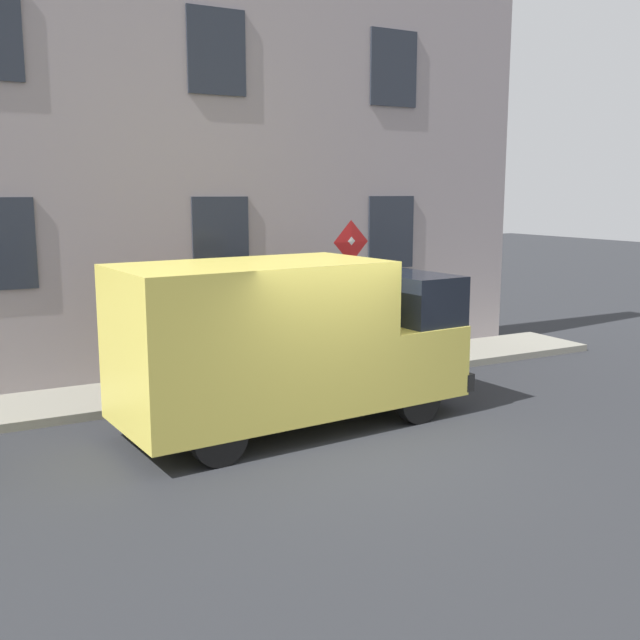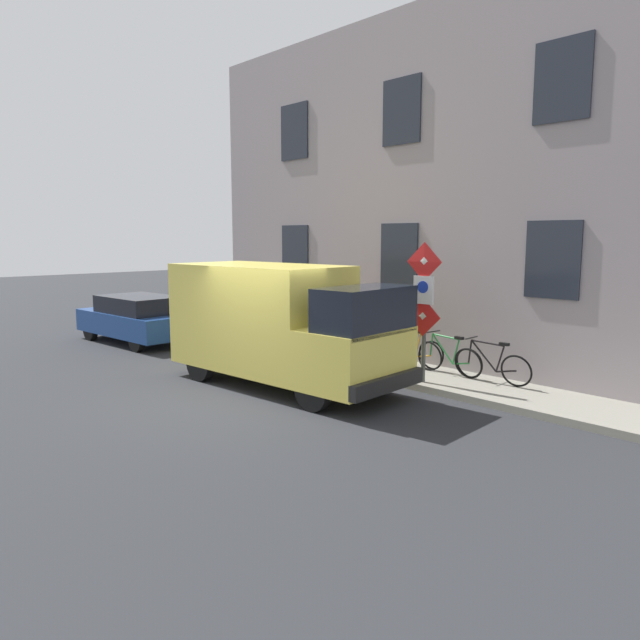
% 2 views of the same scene
% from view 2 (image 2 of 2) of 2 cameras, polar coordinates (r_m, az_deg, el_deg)
% --- Properties ---
extents(ground_plane, '(80.00, 80.00, 0.00)m').
position_cam_2_polar(ground_plane, '(11.66, -7.33, -7.44)').
color(ground_plane, '#27292C').
extents(sidewalk_slab, '(1.75, 15.82, 0.14)m').
position_cam_2_polar(sidewalk_slab, '(14.09, 5.15, -4.40)').
color(sidewalk_slab, gray).
rests_on(sidewalk_slab, ground_plane).
extents(building_facade, '(0.75, 13.82, 8.27)m').
position_cam_2_polar(building_facade, '(14.74, 8.60, 11.99)').
color(building_facade, gray).
rests_on(building_facade, ground_plane).
extents(sign_post_stacked, '(0.18, 0.56, 2.72)m').
position_cam_2_polar(sign_post_stacked, '(12.10, 9.86, 1.98)').
color(sign_post_stacked, '#474C47').
rests_on(sign_post_stacked, sidewalk_slab).
extents(delivery_van, '(2.41, 5.47, 2.50)m').
position_cam_2_polar(delivery_van, '(12.31, -3.83, -0.22)').
color(delivery_van, '#E6D454').
rests_on(delivery_van, ground_plane).
extents(parked_hatchback, '(2.02, 4.11, 1.38)m').
position_cam_2_polar(parked_hatchback, '(18.17, -17.05, 0.21)').
color(parked_hatchback, navy).
rests_on(parked_hatchback, ground_plane).
extents(bicycle_black, '(0.46, 1.72, 0.89)m').
position_cam_2_polar(bicycle_black, '(12.59, 16.07, -4.15)').
color(bicycle_black, black).
rests_on(bicycle_black, sidewalk_slab).
extents(bicycle_green, '(0.46, 1.72, 0.89)m').
position_cam_2_polar(bicycle_green, '(13.13, 12.22, -3.51)').
color(bicycle_green, black).
rests_on(bicycle_green, sidewalk_slab).
extents(bicycle_orange, '(0.46, 1.72, 0.89)m').
position_cam_2_polar(bicycle_orange, '(13.73, 8.69, -2.92)').
color(bicycle_orange, black).
rests_on(bicycle_orange, sidewalk_slab).
extents(pedestrian, '(0.48, 0.45, 1.72)m').
position_cam_2_polar(pedestrian, '(14.33, 2.92, -0.10)').
color(pedestrian, '#262B47').
rests_on(pedestrian, sidewalk_slab).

